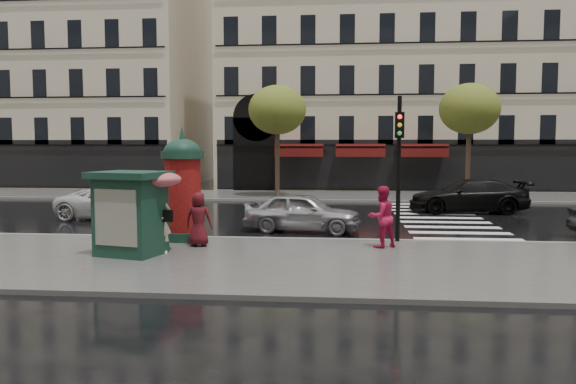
# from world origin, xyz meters

# --- Properties ---
(ground) EXTENTS (160.00, 160.00, 0.00)m
(ground) POSITION_xyz_m (0.00, 0.00, 0.00)
(ground) COLOR black
(ground) RESTS_ON ground
(near_sidewalk) EXTENTS (90.00, 7.00, 0.12)m
(near_sidewalk) POSITION_xyz_m (0.00, -0.50, 0.06)
(near_sidewalk) COLOR #474744
(near_sidewalk) RESTS_ON ground
(far_sidewalk) EXTENTS (90.00, 6.00, 0.12)m
(far_sidewalk) POSITION_xyz_m (0.00, 19.00, 0.06)
(far_sidewalk) COLOR #474744
(far_sidewalk) RESTS_ON ground
(near_kerb) EXTENTS (90.00, 0.25, 0.14)m
(near_kerb) POSITION_xyz_m (0.00, 3.00, 0.07)
(near_kerb) COLOR slate
(near_kerb) RESTS_ON ground
(far_kerb) EXTENTS (90.00, 0.25, 0.14)m
(far_kerb) POSITION_xyz_m (0.00, 16.00, 0.07)
(far_kerb) COLOR slate
(far_kerb) RESTS_ON ground
(zebra_crossing) EXTENTS (3.60, 11.75, 0.01)m
(zebra_crossing) POSITION_xyz_m (6.00, 9.60, 0.01)
(zebra_crossing) COLOR silver
(zebra_crossing) RESTS_ON ground
(bldg_far_corner) EXTENTS (26.00, 14.00, 22.90)m
(bldg_far_corner) POSITION_xyz_m (6.00, 30.00, 11.31)
(bldg_far_corner) COLOR #B7A88C
(bldg_far_corner) RESTS_ON ground
(bldg_far_left) EXTENTS (24.00, 14.00, 22.90)m
(bldg_far_left) POSITION_xyz_m (-22.00, 30.00, 11.31)
(bldg_far_left) COLOR #B7A88C
(bldg_far_left) RESTS_ON ground
(tree_far_left) EXTENTS (3.40, 3.40, 6.64)m
(tree_far_left) POSITION_xyz_m (-2.00, 18.00, 5.17)
(tree_far_left) COLOR #38281C
(tree_far_left) RESTS_ON ground
(tree_far_right) EXTENTS (3.40, 3.40, 6.64)m
(tree_far_right) POSITION_xyz_m (9.00, 18.00, 5.17)
(tree_far_right) COLOR #38281C
(tree_far_right) RESTS_ON ground
(woman_umbrella) EXTENTS (1.23, 1.23, 2.37)m
(woman_umbrella) POSITION_xyz_m (-3.28, 0.14, 1.68)
(woman_umbrella) COLOR beige
(woman_umbrella) RESTS_ON near_sidewalk
(woman_red) EXTENTS (1.12, 1.06, 1.82)m
(woman_red) POSITION_xyz_m (2.94, 1.64, 1.03)
(woman_red) COLOR #B71640
(woman_red) RESTS_ON near_sidewalk
(man_burgundy) EXTENTS (0.79, 0.52, 1.62)m
(man_burgundy) POSITION_xyz_m (-2.49, 1.34, 0.93)
(man_burgundy) COLOR #4C0F16
(man_burgundy) RESTS_ON near_sidewalk
(morris_column) EXTENTS (1.35, 1.35, 3.63)m
(morris_column) POSITION_xyz_m (-3.26, 2.40, 1.86)
(morris_column) COLOR #143427
(morris_column) RESTS_ON near_sidewalk
(traffic_light) EXTENTS (0.30, 0.43, 4.54)m
(traffic_light) POSITION_xyz_m (3.53, 2.71, 2.87)
(traffic_light) COLOR black
(traffic_light) RESTS_ON near_sidewalk
(newsstand) EXTENTS (2.25, 2.03, 2.30)m
(newsstand) POSITION_xyz_m (-4.02, -0.11, 1.30)
(newsstand) COLOR #143427
(newsstand) RESTS_ON near_sidewalk
(car_silver) EXTENTS (4.40, 2.24, 1.43)m
(car_silver) POSITION_xyz_m (0.37, 5.19, 0.72)
(car_silver) COLOR #AAAAAF
(car_silver) RESTS_ON ground
(car_white) EXTENTS (5.22, 2.88, 1.38)m
(car_white) POSITION_xyz_m (-7.65, 7.79, 0.69)
(car_white) COLOR silver
(car_white) RESTS_ON ground
(car_black) EXTENTS (5.47, 2.40, 1.56)m
(car_black) POSITION_xyz_m (7.66, 11.72, 0.78)
(car_black) COLOR black
(car_black) RESTS_ON ground
(car_far_silver) EXTENTS (4.78, 2.22, 1.58)m
(car_far_silver) POSITION_xyz_m (-9.57, 12.98, 0.79)
(car_far_silver) COLOR #A3A3A7
(car_far_silver) RESTS_ON ground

